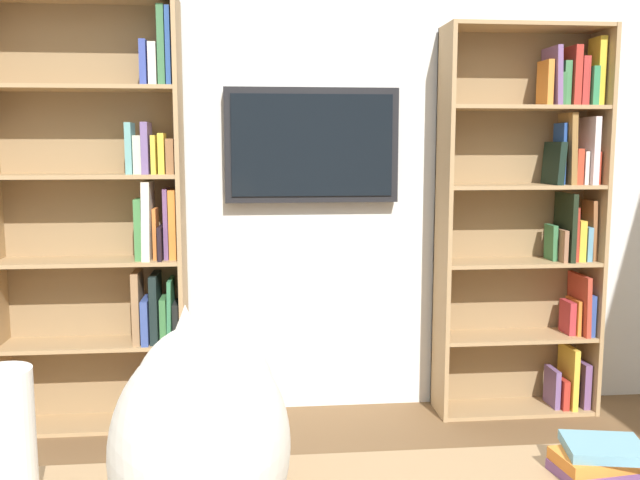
% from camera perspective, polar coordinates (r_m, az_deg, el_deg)
% --- Properties ---
extents(wall_back, '(4.52, 0.06, 2.70)m').
position_cam_1_polar(wall_back, '(3.76, -1.02, 6.33)').
color(wall_back, silver).
rests_on(wall_back, ground).
extents(bookshelf_left, '(0.86, 0.28, 2.05)m').
position_cam_1_polar(bookshelf_left, '(3.91, 17.22, 1.67)').
color(bookshelf_left, tan).
rests_on(bookshelf_left, ground).
extents(bookshelf_right, '(0.94, 0.28, 2.16)m').
position_cam_1_polar(bookshelf_right, '(3.67, -16.63, 1.33)').
color(bookshelf_right, tan).
rests_on(bookshelf_right, ground).
extents(wall_mounted_tv, '(0.91, 0.07, 0.59)m').
position_cam_1_polar(wall_mounted_tv, '(3.68, -0.67, 7.71)').
color(wall_mounted_tv, black).
extents(cat, '(0.30, 0.59, 0.38)m').
position_cam_1_polar(cat, '(1.28, -9.58, -14.73)').
color(cat, silver).
rests_on(cat, desk).
extents(paper_towel_roll, '(0.11, 0.11, 0.26)m').
position_cam_1_polar(paper_towel_roll, '(1.52, -24.24, -14.29)').
color(paper_towel_roll, white).
rests_on(paper_towel_roll, desk).
extents(desk_book_stack, '(0.20, 0.16, 0.07)m').
position_cam_1_polar(desk_book_stack, '(1.63, 21.98, -16.21)').
color(desk_book_stack, '#7A4C84').
rests_on(desk_book_stack, desk).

